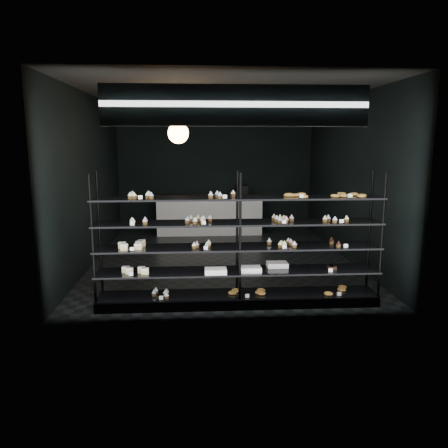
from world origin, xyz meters
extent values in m
cube|color=black|center=(0.00, 0.00, 0.01)|extent=(5.00, 6.00, 0.01)
cube|color=black|center=(0.00, 0.00, 3.20)|extent=(5.00, 6.00, 0.01)
cube|color=black|center=(0.00, 3.00, 1.60)|extent=(5.00, 0.01, 3.20)
cube|color=black|center=(0.00, -3.00, 1.60)|extent=(5.00, 0.01, 3.20)
cube|color=black|center=(-2.50, 0.00, 1.60)|extent=(0.01, 6.00, 3.20)
cube|color=black|center=(2.50, 0.00, 1.60)|extent=(0.01, 6.00, 3.20)
cube|color=black|center=(0.09, -2.45, 0.06)|extent=(4.00, 0.50, 0.12)
cylinder|color=black|center=(-1.88, -2.67, 0.99)|extent=(0.04, 0.04, 1.85)
cylinder|color=black|center=(-1.88, -2.23, 0.99)|extent=(0.04, 0.04, 1.85)
cylinder|color=black|center=(0.09, -2.67, 0.99)|extent=(0.04, 0.04, 1.85)
cylinder|color=black|center=(0.09, -2.23, 0.99)|extent=(0.04, 0.04, 1.85)
cylinder|color=black|center=(2.06, -2.67, 0.99)|extent=(0.04, 0.04, 1.85)
cylinder|color=black|center=(2.06, -2.23, 0.99)|extent=(0.04, 0.04, 1.85)
cube|color=black|center=(0.09, -2.45, 0.15)|extent=(4.00, 0.50, 0.03)
cube|color=black|center=(0.09, -2.45, 0.50)|extent=(4.00, 0.50, 0.02)
cube|color=black|center=(0.09, -2.45, 0.85)|extent=(4.00, 0.50, 0.02)
cube|color=black|center=(0.09, -2.45, 1.20)|extent=(4.00, 0.50, 0.02)
cube|color=black|center=(0.09, -2.45, 1.55)|extent=(4.00, 0.50, 0.02)
cube|color=white|center=(-1.26, -2.63, 1.59)|extent=(0.06, 0.04, 0.06)
cube|color=white|center=(-0.16, -2.63, 1.59)|extent=(0.05, 0.04, 0.06)
cube|color=white|center=(0.95, -2.63, 1.59)|extent=(0.05, 0.04, 0.06)
cube|color=white|center=(1.61, -2.63, 1.59)|extent=(0.06, 0.04, 0.06)
cube|color=white|center=(-1.33, -2.63, 1.24)|extent=(0.06, 0.04, 0.06)
cube|color=white|center=(-0.45, -2.63, 1.24)|extent=(0.06, 0.04, 0.06)
cube|color=white|center=(0.67, -2.63, 1.24)|extent=(0.05, 0.04, 0.06)
cube|color=white|center=(1.45, -2.63, 1.24)|extent=(0.06, 0.04, 0.06)
cube|color=white|center=(-1.39, -2.63, 0.89)|extent=(0.06, 0.04, 0.06)
cube|color=white|center=(-0.40, -2.63, 0.89)|extent=(0.06, 0.04, 0.06)
cube|color=white|center=(0.69, -2.63, 0.89)|extent=(0.05, 0.04, 0.06)
cube|color=white|center=(1.56, -2.63, 0.89)|extent=(0.06, 0.04, 0.06)
cube|color=white|center=(-1.40, -2.63, 0.54)|extent=(0.06, 0.04, 0.06)
cube|color=white|center=(1.40, -2.63, 0.54)|extent=(0.06, 0.04, 0.06)
cube|color=white|center=(-1.05, -2.63, 0.19)|extent=(0.06, 0.04, 0.06)
cube|color=white|center=(0.18, -2.63, 0.19)|extent=(0.05, 0.04, 0.06)
cube|color=white|center=(1.48, -2.63, 0.19)|extent=(0.06, 0.04, 0.06)
cube|color=#0B1339|center=(0.00, -2.92, 2.75)|extent=(3.20, 0.04, 0.45)
cube|color=white|center=(0.00, -2.94, 2.75)|extent=(3.30, 0.02, 0.50)
cylinder|color=black|center=(-0.79, -1.06, 2.90)|extent=(0.01, 0.01, 0.56)
sphere|color=#F49E55|center=(-0.79, -1.06, 2.45)|extent=(0.34, 0.34, 0.34)
cube|color=white|center=(-0.18, 2.50, 0.46)|extent=(2.61, 0.60, 0.92)
cube|color=black|center=(-0.18, 2.50, 0.95)|extent=(2.72, 0.65, 0.06)
cube|color=black|center=(0.64, 2.50, 1.10)|extent=(0.30, 0.30, 0.25)
camera|label=1|loc=(-0.49, -8.41, 2.32)|focal=35.00mm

